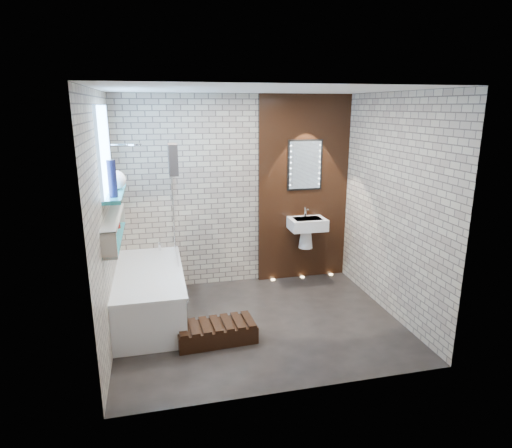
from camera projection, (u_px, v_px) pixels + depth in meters
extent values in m
plane|color=black|center=(259.00, 322.00, 5.09)|extent=(3.20, 3.20, 0.00)
cube|color=gray|center=(237.00, 192.00, 5.97)|extent=(3.20, 0.04, 2.60)
cube|color=gray|center=(297.00, 252.00, 3.53)|extent=(3.20, 0.04, 2.60)
cube|color=gray|center=(105.00, 223.00, 4.40)|extent=(0.04, 2.60, 2.60)
cube|color=gray|center=(392.00, 207.00, 5.10)|extent=(0.04, 2.60, 2.60)
plane|color=white|center=(259.00, 90.00, 4.41)|extent=(3.20, 3.20, 0.00)
cube|color=black|center=(303.00, 190.00, 6.15)|extent=(1.30, 0.06, 2.60)
cube|color=#7FADE0|center=(104.00, 150.00, 4.55)|extent=(0.03, 1.00, 0.90)
cube|color=teal|center=(115.00, 194.00, 4.69)|extent=(0.18, 1.00, 0.04)
cube|color=teal|center=(115.00, 239.00, 4.61)|extent=(0.14, 1.30, 0.03)
cube|color=#B2A899|center=(113.00, 218.00, 4.55)|extent=(0.14, 1.30, 0.03)
cube|color=#B2A899|center=(109.00, 246.00, 3.98)|extent=(0.14, 0.03, 0.26)
cube|color=#B2A899|center=(118.00, 214.00, 5.18)|extent=(0.14, 0.03, 0.26)
cube|color=white|center=(150.00, 295.00, 5.17)|extent=(0.75, 1.70, 0.55)
cube|color=white|center=(148.00, 272.00, 5.09)|extent=(0.79, 1.74, 0.03)
cylinder|color=silver|center=(160.00, 246.00, 5.79)|extent=(0.04, 0.04, 0.12)
cube|color=white|center=(174.00, 203.00, 5.40)|extent=(0.01, 0.78, 1.40)
cube|color=black|center=(173.00, 159.00, 4.98)|extent=(0.10, 0.27, 0.35)
cylinder|color=silver|center=(134.00, 144.00, 5.17)|extent=(0.18, 0.18, 0.02)
cube|color=white|center=(307.00, 224.00, 6.07)|extent=(0.50, 0.36, 0.16)
cone|color=white|center=(306.00, 238.00, 6.18)|extent=(0.20, 0.20, 0.28)
cylinder|color=silver|center=(305.00, 212.00, 6.13)|extent=(0.03, 0.03, 0.14)
cube|color=black|center=(305.00, 165.00, 6.03)|extent=(0.50, 0.02, 0.70)
cube|color=silver|center=(305.00, 165.00, 6.02)|extent=(0.45, 0.01, 0.65)
cube|color=black|center=(216.00, 333.00, 4.66)|extent=(0.86, 0.42, 0.19)
cylinder|color=#A24218|center=(112.00, 241.00, 4.30)|extent=(0.05, 0.05, 0.10)
cylinder|color=maroon|center=(117.00, 221.00, 4.93)|extent=(0.07, 0.07, 0.17)
cylinder|color=#141739|center=(112.00, 179.00, 4.36)|extent=(0.09, 0.09, 0.37)
sphere|color=white|center=(116.00, 180.00, 4.76)|extent=(0.22, 0.22, 0.22)
cylinder|color=#FFD899|center=(273.00, 280.00, 6.33)|extent=(0.06, 0.06, 0.01)
cylinder|color=#FFD899|center=(302.00, 277.00, 6.43)|extent=(0.06, 0.06, 0.01)
cylinder|color=#FFD899|center=(331.00, 274.00, 6.53)|extent=(0.06, 0.06, 0.01)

